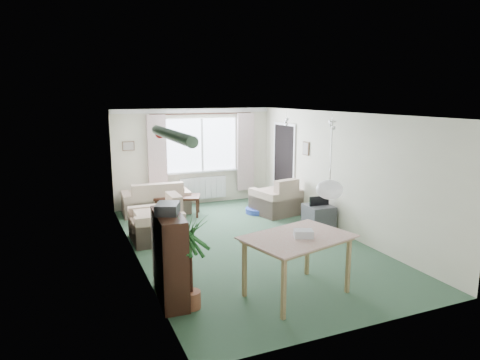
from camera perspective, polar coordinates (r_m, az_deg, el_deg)
name	(u,v)px	position (r m, az deg, el deg)	size (l,w,h in m)	color
ground	(246,243)	(8.07, 0.84, -8.42)	(6.50, 6.50, 0.00)	#2E4D37
window	(202,145)	(10.77, -5.11, 4.71)	(1.80, 0.03, 1.30)	white
curtain_rod	(202,114)	(10.63, -5.05, 8.79)	(2.60, 0.03, 0.03)	black
curtain_left	(157,157)	(10.41, -10.97, 3.04)	(0.45, 0.08, 2.00)	beige
curtain_right	(245,152)	(11.10, 0.73, 3.75)	(0.45, 0.08, 2.00)	beige
radiator	(203,188)	(10.91, -4.95, -1.07)	(1.20, 0.10, 0.55)	white
doorway	(284,166)	(10.60, 5.90, 1.86)	(0.03, 0.95, 2.00)	black
pendant_lamp	(330,190)	(5.82, 11.87, -1.25)	(0.36, 0.36, 0.36)	white
tinsel_garland	(172,135)	(4.81, -9.09, 5.93)	(1.60, 1.60, 0.12)	#196626
bauble_cluster_a	(286,120)	(9.00, 6.21, 8.02)	(0.20, 0.20, 0.20)	silver
bauble_cluster_b	(332,123)	(8.14, 12.21, 7.50)	(0.20, 0.20, 0.20)	silver
wall_picture_back	(128,146)	(10.36, -14.67, 4.41)	(0.28, 0.03, 0.22)	brown
wall_picture_right	(306,148)	(9.66, 8.80, 4.18)	(0.03, 0.24, 0.30)	brown
sofa	(156,197)	(10.17, -11.16, -2.26)	(1.52, 0.80, 0.76)	#BCA48E
armchair_corner	(276,196)	(9.97, 4.87, -2.08)	(0.96, 0.91, 0.85)	beige
armchair_left	(156,218)	(8.28, -11.14, -4.99)	(0.97, 0.91, 0.86)	#BBAD8D
coffee_table	(178,206)	(9.93, -8.29, -3.39)	(1.01, 0.56, 0.46)	black
photo_frame	(182,192)	(9.91, -7.74, -1.58)	(0.12, 0.02, 0.16)	#4D3827
bookshelf	(170,257)	(5.85, -9.38, -10.11)	(0.33, 0.98, 1.20)	black
hifi_box	(168,209)	(5.63, -9.64, -3.78)	(0.28, 0.35, 0.14)	#313135
houseplant	(191,263)	(5.58, -6.61, -10.99)	(0.52, 0.52, 1.22)	#22632C
dining_table	(297,266)	(6.03, 7.59, -11.33)	(1.32, 0.88, 0.82)	#A6715A
gift_box	(303,234)	(5.84, 8.45, -7.18)	(0.25, 0.18, 0.12)	white
tv_cube	(319,217)	(8.93, 10.43, -4.94)	(0.51, 0.56, 0.51)	#343539
pet_bed	(258,210)	(10.07, 2.40, -4.08)	(0.58, 0.58, 0.12)	#213098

